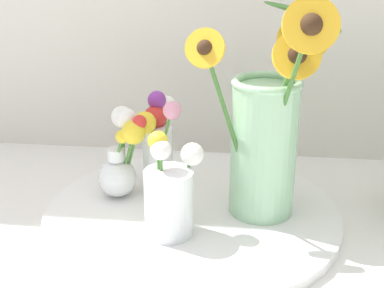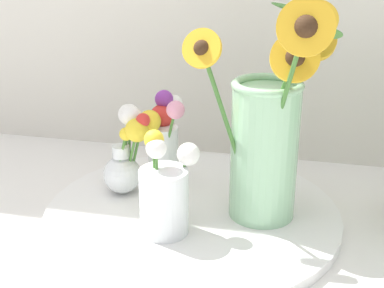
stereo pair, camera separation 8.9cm
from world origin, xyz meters
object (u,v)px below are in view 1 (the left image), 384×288
vase_small_center (170,195)px  vase_bulb_right (121,157)px  vase_small_back (157,141)px  serving_tray (192,214)px  mason_jar_sunflowers (269,130)px

vase_small_center → vase_bulb_right: (-0.11, 0.12, 0.01)m
vase_small_center → vase_small_back: bearing=106.7°
serving_tray → vase_small_back: 0.15m
mason_jar_sunflowers → serving_tray: bearing=-173.8°
vase_bulb_right → mason_jar_sunflowers: bearing=-6.4°
serving_tray → vase_small_center: (-0.03, -0.08, 0.08)m
serving_tray → vase_small_center: bearing=-108.5°
serving_tray → mason_jar_sunflowers: (0.13, 0.01, 0.16)m
vase_bulb_right → vase_small_back: 0.07m
serving_tray → vase_small_back: vase_small_back is taller
mason_jar_sunflowers → vase_bulb_right: (-0.26, 0.03, -0.07)m
serving_tray → vase_bulb_right: 0.16m
serving_tray → mason_jar_sunflowers: bearing=6.2°
mason_jar_sunflowers → vase_bulb_right: bearing=173.6°
serving_tray → vase_bulb_right: vase_bulb_right is taller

